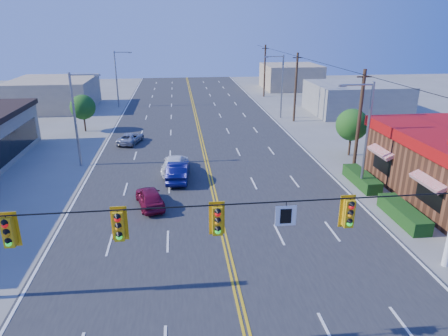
{
  "coord_description": "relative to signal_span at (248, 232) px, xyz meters",
  "views": [
    {
      "loc": [
        -2.41,
        -12.15,
        11.8
      ],
      "look_at": [
        0.68,
        13.9,
        2.2
      ],
      "focal_mm": 32.0,
      "sensor_mm": 36.0,
      "label": 1
    }
  ],
  "objects": [
    {
      "name": "car_blue",
      "position": [
        -2.42,
        17.49,
        -4.14
      ],
      "size": [
        1.96,
        4.66,
        1.5
      ],
      "primitive_type": "imported",
      "rotation": [
        0.0,
        0.0,
        3.06
      ],
      "color": "#0D0E4C",
      "rests_on": "ground"
    },
    {
      "name": "utility_pole_near",
      "position": [
        12.32,
        18.0,
        -0.69
      ],
      "size": [
        0.28,
        0.28,
        8.4
      ],
      "primitive_type": "cylinder",
      "color": "#47301E",
      "rests_on": "ground"
    },
    {
      "name": "bld_west_far",
      "position": [
        -19.88,
        48.0,
        -2.79
      ],
      "size": [
        11.0,
        12.0,
        4.2
      ],
      "primitive_type": "cube",
      "color": "tan",
      "rests_on": "ground"
    },
    {
      "name": "streetlight_sw",
      "position": [
        -10.67,
        22.0,
        -0.37
      ],
      "size": [
        2.55,
        0.25,
        8.0
      ],
      "color": "gray",
      "rests_on": "ground"
    },
    {
      "name": "bld_east_far",
      "position": [
        19.12,
        62.0,
        -2.69
      ],
      "size": [
        10.0,
        10.0,
        4.4
      ],
      "primitive_type": "cube",
      "color": "tan",
      "rests_on": "ground"
    },
    {
      "name": "tree_kfc_rear",
      "position": [
        13.62,
        22.0,
        -1.95
      ],
      "size": [
        2.94,
        2.94,
        4.41
      ],
      "color": "#47301E",
      "rests_on": "ground"
    },
    {
      "name": "car_white",
      "position": [
        -2.66,
        19.33,
        -4.19
      ],
      "size": [
        2.42,
        4.95,
        1.39
      ],
      "primitive_type": "imported",
      "rotation": [
        0.0,
        0.0,
        3.04
      ],
      "color": "white",
      "rests_on": "ground"
    },
    {
      "name": "streetlight_nw",
      "position": [
        -10.67,
        48.0,
        -0.37
      ],
      "size": [
        2.55,
        0.25,
        8.0
      ],
      "color": "gray",
      "rests_on": "ground"
    },
    {
      "name": "car_magenta",
      "position": [
        -4.37,
        12.81,
        -4.23
      ],
      "size": [
        2.41,
        4.08,
        1.3
      ],
      "primitive_type": "imported",
      "rotation": [
        0.0,
        0.0,
        3.38
      ],
      "color": "maroon",
      "rests_on": "ground"
    },
    {
      "name": "tree_west",
      "position": [
        -12.88,
        34.0,
        -2.09
      ],
      "size": [
        2.8,
        2.8,
        4.2
      ],
      "color": "#47301E",
      "rests_on": "ground"
    },
    {
      "name": "road",
      "position": [
        0.12,
        20.0,
        -4.86
      ],
      "size": [
        20.0,
        120.0,
        0.06
      ],
      "primitive_type": "cube",
      "color": "#2D2D30",
      "rests_on": "ground"
    },
    {
      "name": "streetlight_se",
      "position": [
        10.91,
        14.0,
        -0.37
      ],
      "size": [
        2.55,
        0.25,
        8.0
      ],
      "color": "gray",
      "rests_on": "ground"
    },
    {
      "name": "utility_pole_mid",
      "position": [
        12.32,
        36.0,
        -0.69
      ],
      "size": [
        0.28,
        0.28,
        8.4
      ],
      "primitive_type": "cylinder",
      "color": "#47301E",
      "rests_on": "ground"
    },
    {
      "name": "car_silver",
      "position": [
        -7.2,
        28.28,
        -4.34
      ],
      "size": [
        2.85,
        4.27,
        1.09
      ],
      "primitive_type": "imported",
      "rotation": [
        0.0,
        0.0,
        2.85
      ],
      "color": "#B3B2B8",
      "rests_on": "ground"
    },
    {
      "name": "bld_east_mid",
      "position": [
        22.12,
        40.0,
        -2.89
      ],
      "size": [
        12.0,
        10.0,
        4.0
      ],
      "primitive_type": "cube",
      "color": "gray",
      "rests_on": "ground"
    },
    {
      "name": "signal_span",
      "position": [
        0.0,
        0.0,
        0.0
      ],
      "size": [
        24.32,
        0.34,
        9.0
      ],
      "color": "#47301E",
      "rests_on": "ground"
    },
    {
      "name": "utility_pole_far",
      "position": [
        12.32,
        54.0,
        -0.69
      ],
      "size": [
        0.28,
        0.28,
        8.4
      ],
      "primitive_type": "cylinder",
      "color": "#47301E",
      "rests_on": "ground"
    },
    {
      "name": "streetlight_ne",
      "position": [
        10.91,
        38.0,
        -0.37
      ],
      "size": [
        2.55,
        0.25,
        8.0
      ],
      "color": "gray",
      "rests_on": "ground"
    }
  ]
}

